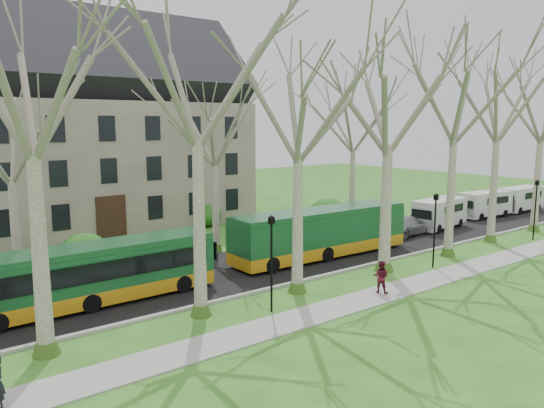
{
  "coord_description": "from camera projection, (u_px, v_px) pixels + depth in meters",
  "views": [
    {
      "loc": [
        -19.98,
        -19.02,
        8.38
      ],
      "look_at": [
        -2.86,
        3.0,
        4.11
      ],
      "focal_mm": 35.0,
      "sensor_mm": 36.0,
      "label": 1
    }
  ],
  "objects": [
    {
      "name": "building",
      "position": [
        79.0,
        127.0,
        42.1
      ],
      "size": [
        26.5,
        12.2,
        16.0
      ],
      "color": "slate",
      "rests_on": "ground"
    },
    {
      "name": "pedestrian_b",
      "position": [
        381.0,
        277.0,
        26.16
      ],
      "size": [
        0.9,
        0.98,
        1.62
      ],
      "primitive_type": "imported",
      "rotation": [
        0.0,
        0.0,
        2.04
      ],
      "color": "#541321",
      "rests_on": "sidewalk"
    },
    {
      "name": "road",
      "position": [
        284.0,
        260.0,
        32.52
      ],
      "size": [
        80.0,
        8.0,
        0.06
      ],
      "primitive_type": "cube",
      "color": "black",
      "rests_on": "ground"
    },
    {
      "name": "ground",
      "position": [
        349.0,
        282.0,
        28.23
      ],
      "size": [
        120.0,
        120.0,
        0.0
      ],
      "primitive_type": "plane",
      "color": "#2F641C",
      "rests_on": "ground"
    },
    {
      "name": "bus_lead",
      "position": [
        94.0,
        274.0,
        24.47
      ],
      "size": [
        11.54,
        2.55,
        2.88
      ],
      "primitive_type": null,
      "rotation": [
        0.0,
        0.0,
        0.01
      ],
      "color": "#164F28",
      "rests_on": "road"
    },
    {
      "name": "van_a",
      "position": [
        439.0,
        214.0,
        42.09
      ],
      "size": [
        5.6,
        2.57,
        2.36
      ],
      "primitive_type": null,
      "rotation": [
        0.0,
        0.0,
        0.11
      ],
      "color": "silver",
      "rests_on": "road"
    },
    {
      "name": "tree_row_verge",
      "position": [
        348.0,
        150.0,
        27.41
      ],
      "size": [
        49.0,
        7.0,
        14.0
      ],
      "color": "gray",
      "rests_on": "ground"
    },
    {
      "name": "curb",
      "position": [
        329.0,
        274.0,
        29.39
      ],
      "size": [
        80.0,
        0.25,
        0.14
      ],
      "primitive_type": "cube",
      "color": "#A5A39E",
      "rests_on": "ground"
    },
    {
      "name": "van_b",
      "position": [
        485.0,
        205.0,
        47.1
      ],
      "size": [
        5.4,
        2.42,
        2.28
      ],
      "primitive_type": null,
      "rotation": [
        0.0,
        0.0,
        -0.1
      ],
      "color": "silver",
      "rests_on": "road"
    },
    {
      "name": "hedges",
      "position": [
        152.0,
        232.0,
        36.18
      ],
      "size": [
        30.6,
        8.6,
        2.0
      ],
      "color": "#215919",
      "rests_on": "ground"
    },
    {
      "name": "lamp_row",
      "position": [
        364.0,
        238.0,
        27.06
      ],
      "size": [
        36.22,
        0.22,
        4.3
      ],
      "color": "black",
      "rests_on": "ground"
    },
    {
      "name": "sedan",
      "position": [
        405.0,
        225.0,
        39.69
      ],
      "size": [
        5.45,
        2.65,
        1.53
      ],
      "primitive_type": "imported",
      "rotation": [
        0.0,
        0.0,
        1.67
      ],
      "color": "#ACABB0",
      "rests_on": "road"
    },
    {
      "name": "van_c",
      "position": [
        521.0,
        199.0,
        50.3
      ],
      "size": [
        5.33,
        2.03,
        2.31
      ],
      "primitive_type": null,
      "rotation": [
        0.0,
        0.0,
        -0.02
      ],
      "color": "silver",
      "rests_on": "road"
    },
    {
      "name": "bus_follow",
      "position": [
        322.0,
        232.0,
        33.15
      ],
      "size": [
        12.52,
        2.94,
        3.11
      ],
      "primitive_type": null,
      "rotation": [
        0.0,
        0.0,
        -0.03
      ],
      "color": "#164F28",
      "rests_on": "road"
    },
    {
      "name": "tree_row_far",
      "position": [
        216.0,
        159.0,
        35.1
      ],
      "size": [
        33.0,
        7.0,
        12.0
      ],
      "color": "gray",
      "rests_on": "ground"
    },
    {
      "name": "sidewalk",
      "position": [
        385.0,
        293.0,
        26.28
      ],
      "size": [
        70.0,
        2.0,
        0.06
      ],
      "primitive_type": "cube",
      "color": "gray",
      "rests_on": "ground"
    }
  ]
}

